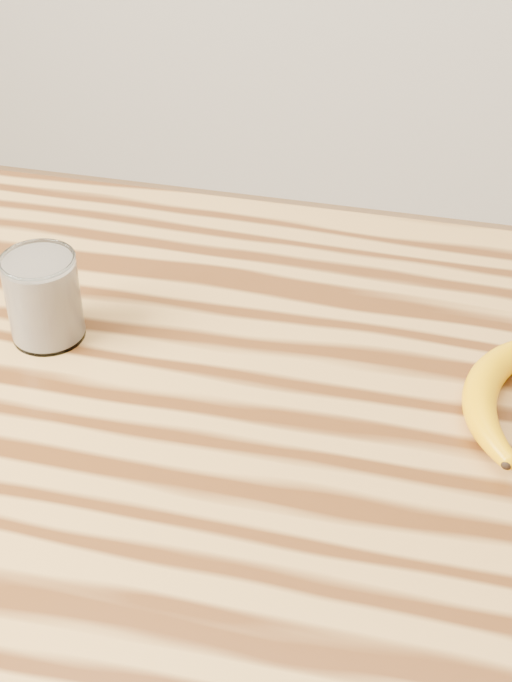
# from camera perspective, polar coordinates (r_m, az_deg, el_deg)

# --- Properties ---
(table) EXTENTS (1.20, 0.80, 0.90)m
(table) POSITION_cam_1_polar(r_m,az_deg,el_deg) (1.01, 0.69, -9.77)
(table) COLOR #B37F3F
(table) RESTS_ON ground
(smoothie_glass) EXTENTS (0.08, 0.08, 0.10)m
(smoothie_glass) POSITION_cam_1_polar(r_m,az_deg,el_deg) (1.01, -12.65, 2.55)
(smoothie_glass) COLOR white
(smoothie_glass) RESTS_ON table
(banana) EXTENTS (0.16, 0.30, 0.03)m
(banana) POSITION_cam_1_polar(r_m,az_deg,el_deg) (0.95, 13.45, -2.45)
(banana) COLOR #E99C00
(banana) RESTS_ON table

